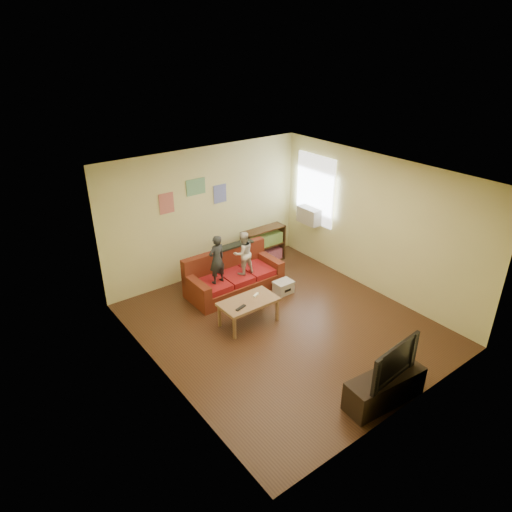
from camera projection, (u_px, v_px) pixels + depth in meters
room_shell at (285, 257)px, 7.46m from camera, size 4.52×5.02×2.72m
sofa at (233, 277)px, 9.06m from camera, size 1.88×0.87×0.83m
child_a at (217, 260)px, 8.43m from camera, size 0.37×0.27×0.96m
child_b at (243, 253)px, 8.77m from camera, size 0.45×0.36×0.87m
coffee_table at (249, 304)px, 7.95m from camera, size 1.03×0.56×0.46m
remote at (241, 308)px, 7.69m from camera, size 0.22×0.11×0.02m
game_controller at (256, 295)px, 8.06m from camera, size 0.15×0.10×0.03m
bookshelf at (263, 248)px, 10.08m from camera, size 1.03×0.31×0.82m
window at (315, 190)px, 9.71m from camera, size 0.04×1.08×1.48m
ac_unit at (310, 215)px, 9.90m from camera, size 0.28×0.55×0.35m
artwork_left at (166, 203)px, 8.61m from camera, size 0.30×0.01×0.40m
artwork_center at (196, 187)px, 8.87m from camera, size 0.42×0.01×0.32m
artwork_right at (220, 194)px, 9.28m from camera, size 0.30×0.01×0.38m
file_box at (283, 287)px, 9.00m from camera, size 0.37×0.28×0.26m
tv_stand at (384, 388)px, 6.30m from camera, size 1.23×0.51×0.45m
television at (389, 359)px, 6.08m from camera, size 0.99×0.21×0.56m
tissue at (259, 298)px, 8.79m from camera, size 0.10×0.10×0.09m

